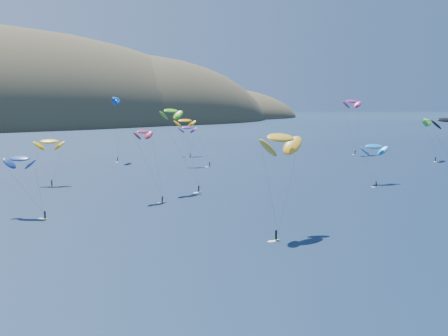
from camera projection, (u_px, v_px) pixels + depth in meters
kitesurfer_1 at (49, 141)px, 191.56m from camera, size 9.67×9.48×15.75m
kitesurfer_2 at (281, 138)px, 124.69m from camera, size 13.04×10.71×22.33m
kitesurfer_3 at (171, 111)px, 178.43m from camera, size 9.50×11.74×25.28m
kitesurfer_4 at (116, 99)px, 257.86m from camera, size 8.22×9.30×28.37m
kitesurfer_5 at (374, 146)px, 195.23m from camera, size 12.35×10.96×14.07m
kitesurfer_6 at (187, 128)px, 240.79m from camera, size 9.69×11.11×16.89m
kitesurfer_7 at (446, 120)px, 179.99m from camera, size 9.61×11.98×22.75m
kitesurfer_8 at (352, 101)px, 290.01m from camera, size 10.68×7.49×27.41m
kitesurfer_9 at (143, 132)px, 163.97m from camera, size 7.30×11.09×19.74m
kitesurfer_10 at (20, 159)px, 142.70m from camera, size 7.93×13.24×15.25m
kitesurfer_11 at (185, 121)px, 281.68m from camera, size 10.47×12.84×18.53m
kitesurfer_13 at (427, 120)px, 263.35m from camera, size 9.91×11.85×19.44m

